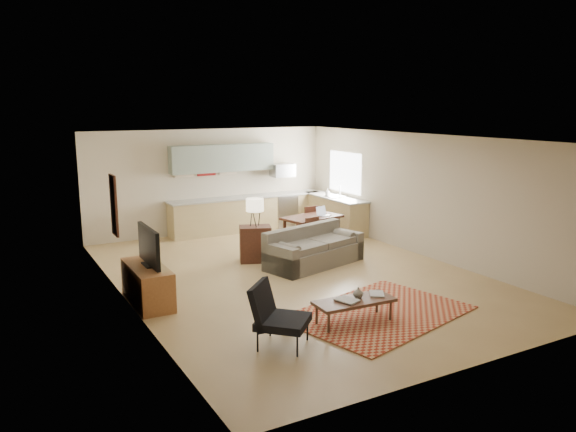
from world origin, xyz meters
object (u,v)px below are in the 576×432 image
coffee_table (354,311)px  dining_table (312,231)px  tv_credenza (147,284)px  armchair (283,316)px  sofa (314,247)px  console_table (255,244)px

coffee_table → dining_table: bearing=68.8°
tv_credenza → armchair: bearing=-65.9°
dining_table → coffee_table: bearing=-126.3°
coffee_table → tv_credenza: size_ratio=0.89×
sofa → coffee_table: size_ratio=1.79×
sofa → coffee_table: 3.23m
coffee_table → console_table: bearing=89.8°
coffee_table → dining_table: 4.93m
coffee_table → armchair: armchair is taller
coffee_table → sofa: bearing=71.9°
coffee_table → tv_credenza: (-2.53, 2.43, 0.14)m
sofa → tv_credenza: size_ratio=1.60×
armchair → tv_credenza: bearing=69.1°
armchair → console_table: bearing=24.2°
sofa → tv_credenza: sofa is taller
sofa → console_table: sofa is taller
console_table → dining_table: 1.90m
console_table → dining_table: size_ratio=0.55×
console_table → dining_table: console_table is taller
armchair → console_table: armchair is taller
console_table → sofa: bearing=-21.3°
tv_credenza → console_table: bearing=28.0°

